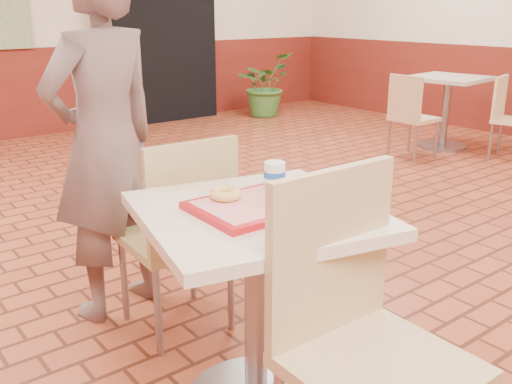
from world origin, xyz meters
TOP-DOWN VIEW (x-y plane):
  - wainscot_band at (0.00, 0.00)m, footprint 8.00×10.00m
  - corridor_doorway at (1.20, 4.88)m, footprint 1.60×0.22m
  - main_table at (-1.33, -0.37)m, footprint 0.75×0.75m
  - chair_main_front at (-1.33, -0.84)m, footprint 0.47×0.47m
  - chair_main_back at (-1.26, 0.25)m, footprint 0.45×0.45m
  - customer at (-1.41, 0.65)m, footprint 0.69×0.54m
  - serving_tray at (-1.33, -0.37)m, footprint 0.41×0.32m
  - ring_donut at (-1.39, -0.28)m, footprint 0.14×0.14m
  - long_john_donut at (-1.25, -0.43)m, footprint 0.15×0.07m
  - paper_cup at (-1.18, -0.29)m, footprint 0.08×0.08m
  - second_table at (2.84, 1.70)m, footprint 0.71×0.71m
  - chair_second_left at (2.15, 1.63)m, footprint 0.38×0.38m
  - chair_second_front at (2.91, 1.04)m, footprint 0.45×0.45m
  - potted_plant at (2.51, 4.34)m, footprint 0.97×0.91m

SIDE VIEW (x-z plane):
  - potted_plant at x=2.51m, z-range 0.00..0.86m
  - chair_second_front at x=2.91m, z-range 0.05..0.85m
  - chair_second_left at x=2.15m, z-range 0.05..0.87m
  - wainscot_band at x=0.00m, z-range 0.00..1.00m
  - second_table at x=2.84m, z-range 0.13..0.88m
  - chair_main_back at x=-1.26m, z-range 0.05..0.98m
  - main_table at x=-1.33m, z-range 0.14..0.93m
  - chair_main_front at x=-1.33m, z-range 0.06..1.07m
  - serving_tray at x=-1.33m, z-range 0.79..0.82m
  - ring_donut at x=-1.39m, z-range 0.82..0.85m
  - long_john_donut at x=-1.25m, z-range 0.81..0.86m
  - customer at x=-1.41m, z-range 0.00..1.69m
  - paper_cup at x=-1.18m, z-range 0.82..0.91m
  - corridor_doorway at x=1.20m, z-range 0.00..2.20m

